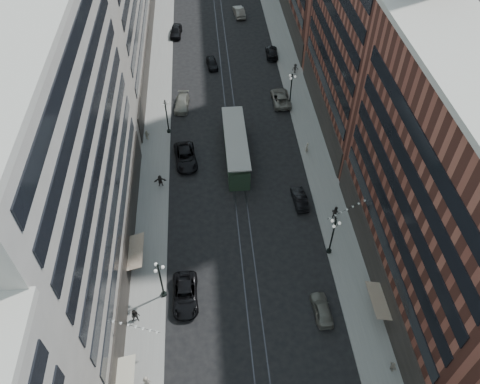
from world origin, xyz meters
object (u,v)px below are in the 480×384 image
object	(u,v)px
car_4	(322,309)
car_2	(185,295)
lamppost_sw_mid	(167,115)
car_12	(272,52)
car_10	(300,199)
pedestrian_2	(135,316)
pedestrian_5	(160,181)
pedestrian_7	(335,212)
car_11	(281,98)
pedestrian_8	(307,148)
car_13	(212,63)
pedestrian_9	(295,68)
lamppost_sw_far	(161,279)
car_14	(239,12)
car_8	(182,103)
lamppost_se_mid	(291,89)
pedestrian_6	(147,135)
car_9	(176,31)
streetcar	(236,148)
pedestrian_4	(393,367)
pedestrian_1	(146,381)
lamppost_se_far	(332,236)

from	to	relation	value
car_4	car_2	bearing A→B (deg)	-14.12
lamppost_sw_mid	car_4	world-z (taller)	lamppost_sw_mid
car_12	car_10	bearing A→B (deg)	90.95
pedestrian_2	pedestrian_5	bearing A→B (deg)	86.59
car_4	pedestrian_7	distance (m)	13.05
car_11	car_10	bearing A→B (deg)	87.32
pedestrian_5	pedestrian_8	world-z (taller)	pedestrian_5
car_13	pedestrian_7	distance (m)	37.55
car_10	pedestrian_5	size ratio (longest dim) A/B	2.51
car_2	pedestrian_2	size ratio (longest dim) A/B	3.06
car_2	pedestrian_9	bearing A→B (deg)	65.49
lamppost_sw_far	pedestrian_7	xyz separation A→B (m)	(20.14, 8.99, -2.02)
car_14	pedestrian_9	distance (m)	22.94
car_8	lamppost_se_mid	bearing A→B (deg)	2.57
car_8	pedestrian_8	size ratio (longest dim) A/B	2.99
pedestrian_6	pedestrian_7	bearing A→B (deg)	157.05
lamppost_se_mid	pedestrian_5	xyz separation A→B (m)	(-19.22, -15.78, -2.10)
car_14	lamppost_sw_mid	bearing A→B (deg)	63.62
lamppost_se_mid	pedestrian_7	xyz separation A→B (m)	(1.74, -23.01, -2.02)
pedestrian_2	pedestrian_7	bearing A→B (deg)	29.32
car_11	pedestrian_5	bearing A→B (deg)	42.44
lamppost_sw_far	lamppost_sw_mid	size ratio (longest dim) A/B	1.00
car_8	pedestrian_5	size ratio (longest dim) A/B	2.97
pedestrian_7	car_9	bearing A→B (deg)	-19.24
lamppost_sw_mid	car_8	bearing A→B (deg)	72.49
pedestrian_6	car_11	bearing A→B (deg)	-146.93
streetcar	pedestrian_7	xyz separation A→B (m)	(10.94, -11.95, -0.60)
lamppost_sw_far	pedestrian_7	distance (m)	22.14
pedestrian_4	car_10	size ratio (longest dim) A/B	0.35
car_13	car_2	bearing A→B (deg)	-102.87
pedestrian_7	pedestrian_1	bearing A→B (deg)	88.78
car_2	pedestrian_6	world-z (taller)	pedestrian_6
lamppost_se_mid	pedestrian_7	size ratio (longest dim) A/B	2.97
car_4	pedestrian_8	world-z (taller)	pedestrian_8
car_9	pedestrian_8	xyz separation A→B (m)	(18.17, -34.78, 0.14)
pedestrian_6	lamppost_sw_far	bearing A→B (deg)	109.42
streetcar	car_14	world-z (taller)	streetcar
car_2	car_14	world-z (taller)	car_14
car_9	pedestrian_7	world-z (taller)	pedestrian_7
pedestrian_2	pedestrian_1	bearing A→B (deg)	-75.79
lamppost_se_mid	car_4	bearing A→B (deg)	-93.88
streetcar	pedestrian_4	size ratio (longest dim) A/B	8.79
lamppost_se_far	streetcar	xyz separation A→B (m)	(-9.20, 16.94, -1.42)
streetcar	pedestrian_5	size ratio (longest dim) A/B	7.80
pedestrian_1	pedestrian_6	distance (m)	34.94
car_2	pedestrian_5	xyz separation A→B (m)	(-3.07, 16.80, 0.21)
lamppost_se_far	car_11	size ratio (longest dim) A/B	0.97
car_10	pedestrian_1	bearing A→B (deg)	46.95
car_13	pedestrian_7	world-z (taller)	pedestrian_7
car_13	pedestrian_9	world-z (taller)	pedestrian_9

